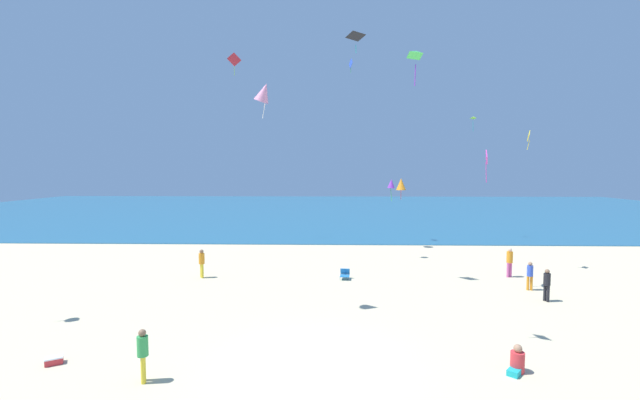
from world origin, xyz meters
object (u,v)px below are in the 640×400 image
at_px(kite_purple, 391,184).
at_px(kite_blue, 351,64).
at_px(person_2, 202,261).
at_px(kite_magenta, 487,158).
at_px(kite_yellow, 529,136).
at_px(person_4, 530,274).
at_px(person_3, 143,352).
at_px(person_0, 510,260).
at_px(kite_green, 416,54).
at_px(kite_black, 356,35).
at_px(beach_chair_far_left, 345,274).
at_px(kite_pink, 264,93).
at_px(cooler_box, 54,360).
at_px(person_1, 517,362).
at_px(kite_lime, 473,118).
at_px(person_5, 547,283).
at_px(kite_orange, 401,184).

distance_m(kite_purple, kite_blue, 11.34).
relative_size(person_2, kite_magenta, 0.97).
relative_size(person_2, kite_yellow, 1.39).
xyz_separation_m(person_4, kite_magenta, (-2.15, 0.30, 5.63)).
bearing_deg(person_3, person_0, 13.96).
relative_size(kite_green, kite_black, 0.99).
relative_size(beach_chair_far_left, kite_pink, 0.48).
bearing_deg(cooler_box, person_1, -0.65).
height_order(kite_pink, kite_black, kite_black).
bearing_deg(kite_green, kite_magenta, 54.23).
xyz_separation_m(cooler_box, kite_green, (11.12, 1.80, 9.48)).
distance_m(person_4, kite_blue, 20.56).
height_order(person_1, person_3, person_3).
height_order(beach_chair_far_left, person_1, person_1).
height_order(kite_lime, kite_black, kite_black).
height_order(beach_chair_far_left, kite_pink, kite_pink).
bearing_deg(kite_blue, kite_yellow, -41.85).
distance_m(person_0, kite_pink, 15.98).
height_order(person_0, kite_blue, kite_blue).
distance_m(person_1, kite_green, 9.86).
relative_size(person_1, person_3, 0.55).
distance_m(kite_magenta, kite_black, 8.95).
bearing_deg(kite_blue, person_5, -61.53).
bearing_deg(beach_chair_far_left, kite_green, 17.87).
height_order(person_1, kite_magenta, kite_magenta).
xyz_separation_m(kite_pink, kite_purple, (6.67, 10.56, -3.98)).
xyz_separation_m(person_0, kite_green, (-7.06, -8.91, 8.66)).
xyz_separation_m(person_0, kite_pink, (-12.51, -5.88, 8.03)).
xyz_separation_m(person_1, kite_orange, (-0.13, 19.42, 4.52)).
xyz_separation_m(person_0, person_5, (-0.16, -4.22, -0.09)).
distance_m(person_4, kite_green, 12.93).
bearing_deg(person_4, kite_purple, -131.99).
bearing_deg(person_2, cooler_box, -131.65).
relative_size(person_5, kite_lime, 1.11).
distance_m(person_5, kite_yellow, 9.42).
relative_size(person_1, kite_blue, 0.74).
relative_size(kite_orange, kite_yellow, 1.42).
bearing_deg(kite_magenta, person_1, -104.13).
xyz_separation_m(person_3, kite_black, (6.45, 10.52, 11.84)).
relative_size(person_1, kite_black, 0.69).
height_order(person_0, kite_purple, kite_purple).
distance_m(cooler_box, person_0, 21.12).
relative_size(kite_purple, kite_blue, 1.31).
bearing_deg(kite_pink, kite_green, -29.12).
bearing_deg(kite_blue, person_4, -58.25).
xyz_separation_m(beach_chair_far_left, cooler_box, (-9.14, -10.07, -0.15)).
relative_size(kite_green, kite_yellow, 1.05).
bearing_deg(kite_blue, kite_purple, -68.15).
xyz_separation_m(kite_green, kite_black, (-1.47, 7.75, 3.11)).
bearing_deg(cooler_box, person_3, -16.96).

